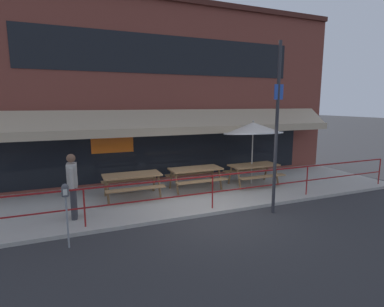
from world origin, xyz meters
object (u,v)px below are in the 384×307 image
object	(u,v)px
picnic_table_centre	(196,172)
picnic_table_right	(254,169)
picnic_table_left	(132,179)
patio_umbrella_right	(253,128)
parking_meter_near	(66,196)
pedestrian_walking	(72,183)
street_sign_pole	(277,128)

from	to	relation	value
picnic_table_centre	picnic_table_right	world-z (taller)	same
picnic_table_left	picnic_table_right	xyz separation A→B (m)	(4.44, -0.17, 0.00)
picnic_table_right	patio_umbrella_right	size ratio (longest dim) A/B	0.76
patio_umbrella_right	parking_meter_near	distance (m)	6.94
patio_umbrella_right	parking_meter_near	size ratio (longest dim) A/B	1.67
picnic_table_left	picnic_table_centre	distance (m)	2.22
patio_umbrella_right	picnic_table_right	bearing A→B (deg)	-90.00
pedestrian_walking	street_sign_pole	distance (m)	5.58
pedestrian_walking	parking_meter_near	bearing A→B (deg)	-95.75
picnic_table_left	parking_meter_near	size ratio (longest dim) A/B	1.27
picnic_table_left	street_sign_pole	distance (m)	4.67
picnic_table_left	patio_umbrella_right	distance (m)	4.68
pedestrian_walking	street_sign_pole	xyz separation A→B (m)	(5.23, -1.43, 1.35)
picnic_table_right	street_sign_pole	distance (m)	3.13
picnic_table_right	patio_umbrella_right	xyz separation A→B (m)	(0.00, 0.12, 1.47)
picnic_table_centre	pedestrian_walking	distance (m)	4.19
pedestrian_walking	parking_meter_near	world-z (taller)	pedestrian_walking
picnic_table_right	parking_meter_near	size ratio (longest dim) A/B	1.27
picnic_table_left	picnic_table_centre	xyz separation A→B (m)	(2.22, 0.07, 0.00)
picnic_table_centre	street_sign_pole	xyz separation A→B (m)	(1.25, -2.69, 1.70)
picnic_table_left	picnic_table_centre	size ratio (longest dim) A/B	1.00
picnic_table_centre	picnic_table_right	size ratio (longest dim) A/B	1.00
picnic_table_right	street_sign_pole	world-z (taller)	street_sign_pole
picnic_table_centre	parking_meter_near	world-z (taller)	parking_meter_near
picnic_table_left	street_sign_pole	bearing A→B (deg)	-37.07
patio_umbrella_right	picnic_table_centre	bearing A→B (deg)	176.85
picnic_table_right	pedestrian_walking	bearing A→B (deg)	-170.69
picnic_table_left	patio_umbrella_right	xyz separation A→B (m)	(4.44, -0.05, 1.47)
pedestrian_walking	picnic_table_right	bearing A→B (deg)	9.31
picnic_table_right	pedestrian_walking	xyz separation A→B (m)	(-6.19, -1.02, 0.35)
pedestrian_walking	street_sign_pole	bearing A→B (deg)	-15.32
street_sign_pole	patio_umbrella_right	bearing A→B (deg)	69.36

